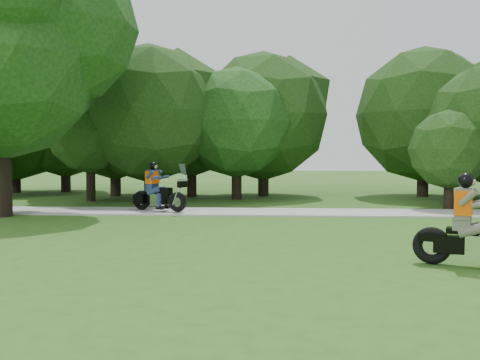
{
  "coord_description": "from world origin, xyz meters",
  "views": [
    {
      "loc": [
        -1.7,
        -10.25,
        2.09
      ],
      "look_at": [
        -2.63,
        4.89,
        1.3
      ],
      "focal_mm": 40.0,
      "sensor_mm": 36.0,
      "label": 1
    }
  ],
  "objects": [
    {
      "name": "ground",
      "position": [
        0.0,
        0.0,
        0.0
      ],
      "size": [
        100.0,
        100.0,
        0.0
      ],
      "primitive_type": "plane",
      "color": "#325819",
      "rests_on": "ground"
    },
    {
      "name": "tree_line",
      "position": [
        0.33,
        14.53,
        3.59
      ],
      "size": [
        40.58,
        11.87,
        7.44
      ],
      "color": "black",
      "rests_on": "ground"
    },
    {
      "name": "touring_motorcycle",
      "position": [
        -5.73,
        7.9,
        0.67
      ],
      "size": [
        2.1,
        1.32,
        1.69
      ],
      "rotation": [
        0.0,
        0.0,
        -0.42
      ],
      "color": "black",
      "rests_on": "walkway"
    },
    {
      "name": "walkway",
      "position": [
        0.0,
        8.0,
        0.03
      ],
      "size": [
        60.0,
        2.2,
        0.06
      ],
      "primitive_type": "cube",
      "color": "#A2A29D",
      "rests_on": "ground"
    },
    {
      "name": "chopper_motorcycle",
      "position": [
        1.93,
        -0.47,
        0.63
      ],
      "size": [
        2.33,
        1.29,
        1.72
      ],
      "rotation": [
        0.0,
        0.0,
        -0.39
      ],
      "color": "black",
      "rests_on": "ground"
    },
    {
      "name": "big_tree_west",
      "position": [
        -10.54,
        6.85,
        5.76
      ],
      "size": [
        8.64,
        6.56,
        9.96
      ],
      "color": "black",
      "rests_on": "ground"
    }
  ]
}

